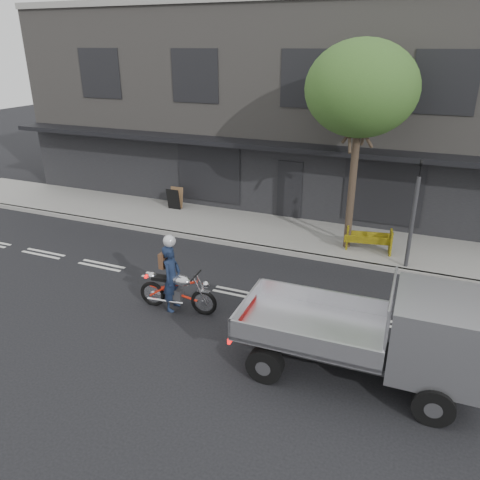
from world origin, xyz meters
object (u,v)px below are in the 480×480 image
at_px(traffic_light_pole, 412,221).
at_px(rider, 172,278).
at_px(construction_barrier, 368,241).
at_px(street_tree, 361,90).
at_px(sandwich_board, 173,199).
at_px(flatbed_ute, 414,334).
at_px(motorcycle, 177,290).

xyz_separation_m(traffic_light_pole, rider, (-5.55, -4.76, -0.75)).
bearing_deg(construction_barrier, street_tree, 156.80).
relative_size(construction_barrier, sandwich_board, 1.70).
height_order(rider, flatbed_ute, flatbed_ute).
distance_m(traffic_light_pole, sandwich_board, 9.67).
relative_size(traffic_light_pole, motorcycle, 1.59).
bearing_deg(street_tree, construction_barrier, -23.20).
bearing_deg(traffic_light_pole, sandwich_board, 168.16).
relative_size(street_tree, sandwich_board, 7.61).
bearing_deg(street_tree, flatbed_ute, -69.49).
distance_m(flatbed_ute, construction_barrier, 6.46).
height_order(motorcycle, construction_barrier, motorcycle).
relative_size(traffic_light_pole, sandwich_board, 3.95).
xyz_separation_m(rider, flatbed_ute, (5.98, -0.88, 0.37)).
bearing_deg(motorcycle, flatbed_ute, -13.05).
relative_size(rider, construction_barrier, 1.20).
height_order(street_tree, flatbed_ute, street_tree).
bearing_deg(motorcycle, rider, 175.58).
distance_m(rider, sandwich_board, 7.77).
xyz_separation_m(traffic_light_pole, construction_barrier, (-1.28, 0.54, -1.08)).
distance_m(street_tree, construction_barrier, 4.77).
bearing_deg(flatbed_ute, motorcycle, 170.23).
xyz_separation_m(motorcycle, construction_barrier, (4.12, 5.30, -0.01)).
xyz_separation_m(street_tree, rider, (-3.55, -5.61, -4.37)).
height_order(rider, sandwich_board, rider).
bearing_deg(sandwich_board, flatbed_ute, -39.67).
bearing_deg(motorcycle, sandwich_board, 116.32).
bearing_deg(traffic_light_pole, rider, -139.37).
bearing_deg(sandwich_board, motorcycle, -61.16).
xyz_separation_m(street_tree, motorcycle, (-3.40, -5.61, -4.70)).
height_order(traffic_light_pole, construction_barrier, traffic_light_pole).
relative_size(street_tree, motorcycle, 3.07).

